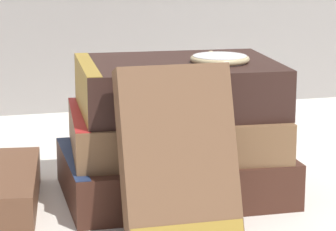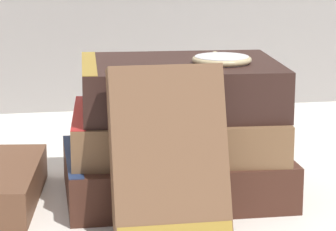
{
  "view_description": "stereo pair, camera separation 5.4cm",
  "coord_description": "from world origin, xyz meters",
  "px_view_note": "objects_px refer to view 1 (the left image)",
  "views": [
    {
      "loc": [
        -0.12,
        -0.59,
        0.22
      ],
      "look_at": [
        0.04,
        0.04,
        0.07
      ],
      "focal_mm": 85.0,
      "sensor_mm": 36.0,
      "label": 1
    },
    {
      "loc": [
        -0.07,
        -0.6,
        0.22
      ],
      "look_at": [
        0.04,
        0.04,
        0.07
      ],
      "focal_mm": 85.0,
      "sensor_mm": 36.0,
      "label": 2
    }
  ],
  "objects_px": {
    "book_flat_top": "(172,86)",
    "book_flat_middle": "(168,130)",
    "book_leaning_front": "(178,159)",
    "pocket_watch": "(220,59)",
    "book_flat_bottom": "(167,173)"
  },
  "relations": [
    {
      "from": "book_flat_top",
      "to": "book_leaning_front",
      "type": "distance_m",
      "value": 0.11
    },
    {
      "from": "book_flat_bottom",
      "to": "pocket_watch",
      "type": "height_order",
      "value": "pocket_watch"
    },
    {
      "from": "book_flat_middle",
      "to": "book_flat_top",
      "type": "xyz_separation_m",
      "value": [
        0.0,
        0.0,
        0.04
      ]
    },
    {
      "from": "book_leaning_front",
      "to": "book_flat_middle",
      "type": "bearing_deg",
      "value": 79.62
    },
    {
      "from": "book_flat_top",
      "to": "pocket_watch",
      "type": "height_order",
      "value": "pocket_watch"
    },
    {
      "from": "book_flat_bottom",
      "to": "book_leaning_front",
      "type": "relative_size",
      "value": 1.46
    },
    {
      "from": "book_flat_top",
      "to": "pocket_watch",
      "type": "xyz_separation_m",
      "value": [
        0.04,
        -0.01,
        0.02
      ]
    },
    {
      "from": "book_flat_middle",
      "to": "book_flat_top",
      "type": "bearing_deg",
      "value": 20.15
    },
    {
      "from": "book_flat_middle",
      "to": "book_flat_top",
      "type": "distance_m",
      "value": 0.04
    },
    {
      "from": "pocket_watch",
      "to": "book_flat_bottom",
      "type": "bearing_deg",
      "value": 174.6
    },
    {
      "from": "book_flat_middle",
      "to": "book_leaning_front",
      "type": "xyz_separation_m",
      "value": [
        -0.02,
        -0.1,
        0.0
      ]
    },
    {
      "from": "book_flat_middle",
      "to": "pocket_watch",
      "type": "relative_size",
      "value": 3.5
    },
    {
      "from": "book_leaning_front",
      "to": "pocket_watch",
      "type": "xyz_separation_m",
      "value": [
        0.06,
        0.09,
        0.06
      ]
    },
    {
      "from": "book_flat_bottom",
      "to": "book_flat_top",
      "type": "height_order",
      "value": "book_flat_top"
    },
    {
      "from": "book_flat_top",
      "to": "book_flat_middle",
      "type": "bearing_deg",
      "value": -161.45
    }
  ]
}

